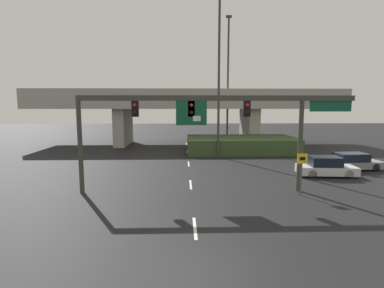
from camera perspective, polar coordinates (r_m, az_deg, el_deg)
ground_plane at (r=10.51m, az=1.37°, el=-23.06°), size 160.00×160.00×0.00m
lane_markings at (r=23.97m, az=-0.48°, el=-5.47°), size 0.14×38.59×0.01m
signal_gantry at (r=18.10m, az=3.34°, el=5.79°), size 16.70×0.44×5.92m
speed_limit_sign at (r=18.84m, az=20.17°, el=-4.27°), size 0.60×0.11×2.57m
highway_light_pole_near at (r=38.19m, az=6.85°, el=11.97°), size 0.70×0.36×16.11m
highway_light_pole_far at (r=31.03m, az=5.15°, el=13.76°), size 0.70×0.36×16.84m
overpass_bridge at (r=40.88m, az=-1.03°, el=7.24°), size 40.54×8.72×7.37m
grass_embankment at (r=35.03m, az=9.24°, el=-0.08°), size 12.22×6.75×1.70m
parked_sedan_near_right at (r=24.92m, az=24.12°, el=-4.03°), size 4.36×2.18×1.49m
parked_sedan_mid_right at (r=28.34m, az=28.23°, el=-3.03°), size 4.71×2.06×1.39m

